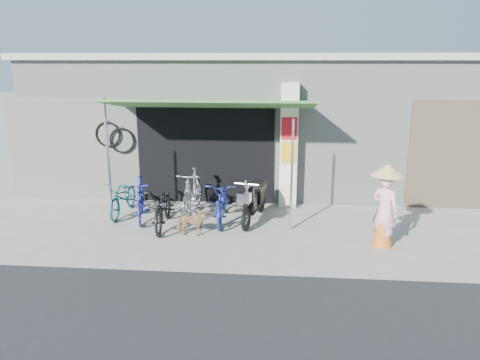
# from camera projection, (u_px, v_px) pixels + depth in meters

# --- Properties ---
(ground) EXTENTS (80.00, 80.00, 0.00)m
(ground) POSITION_uv_depth(u_px,v_px,m) (246.00, 241.00, 9.33)
(ground) COLOR #9F9B90
(ground) RESTS_ON ground
(bicycle_shop) EXTENTS (12.30, 5.30, 3.66)m
(bicycle_shop) POSITION_uv_depth(u_px,v_px,m) (259.00, 118.00, 13.78)
(bicycle_shop) COLOR #9BA199
(bicycle_shop) RESTS_ON ground
(shop_pillar) EXTENTS (0.42, 0.44, 3.00)m
(shop_pillar) POSITION_uv_depth(u_px,v_px,m) (289.00, 146.00, 11.24)
(shop_pillar) COLOR beige
(shop_pillar) RESTS_ON ground
(awning) EXTENTS (4.60, 1.88, 2.72)m
(awning) POSITION_uv_depth(u_px,v_px,m) (211.00, 106.00, 10.34)
(awning) COLOR #36682F
(awning) RESTS_ON ground
(neighbour_right) EXTENTS (2.60, 0.06, 2.60)m
(neighbour_right) POSITION_uv_depth(u_px,v_px,m) (464.00, 156.00, 11.08)
(neighbour_right) COLOR brown
(neighbour_right) RESTS_ON ground
(neighbour_left) EXTENTS (2.60, 0.06, 2.60)m
(neighbour_left) POSITION_uv_depth(u_px,v_px,m) (58.00, 149.00, 11.93)
(neighbour_left) COLOR #6B665B
(neighbour_left) RESTS_ON ground
(bike_teal) EXTENTS (0.60, 1.62, 0.85)m
(bike_teal) POSITION_uv_depth(u_px,v_px,m) (123.00, 197.00, 10.85)
(bike_teal) COLOR #166365
(bike_teal) RESTS_ON ground
(bike_blue) EXTENTS (0.82, 1.64, 0.95)m
(bike_blue) POSITION_uv_depth(u_px,v_px,m) (140.00, 199.00, 10.48)
(bike_blue) COLOR navy
(bike_blue) RESTS_ON ground
(bike_black) EXTENTS (0.75, 1.79, 0.92)m
(bike_black) POSITION_uv_depth(u_px,v_px,m) (164.00, 207.00, 10.01)
(bike_black) COLOR black
(bike_black) RESTS_ON ground
(bike_silver) EXTENTS (0.60, 1.87, 1.11)m
(bike_silver) POSITION_uv_depth(u_px,v_px,m) (192.00, 192.00, 10.74)
(bike_silver) COLOR #B2B1B6
(bike_silver) RESTS_ON ground
(bike_navy) EXTENTS (0.70, 1.84, 0.95)m
(bike_navy) POSITION_uv_depth(u_px,v_px,m) (223.00, 201.00, 10.38)
(bike_navy) COLOR navy
(bike_navy) RESTS_ON ground
(street_dog) EXTENTS (0.65, 0.30, 0.55)m
(street_dog) POSITION_uv_depth(u_px,v_px,m) (192.00, 223.00, 9.55)
(street_dog) COLOR tan
(street_dog) RESTS_ON ground
(moped) EXTENTS (0.64, 1.81, 1.04)m
(moped) POSITION_uv_depth(u_px,v_px,m) (255.00, 200.00, 10.41)
(moped) COLOR black
(moped) RESTS_ON ground
(nun) EXTENTS (0.64, 0.64, 1.63)m
(nun) POSITION_uv_depth(u_px,v_px,m) (385.00, 206.00, 8.90)
(nun) COLOR #F0A2BD
(nun) RESTS_ON ground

